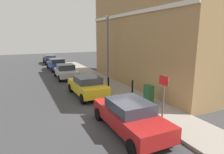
{
  "coord_description": "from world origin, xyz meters",
  "views": [
    {
      "loc": [
        -4.63,
        -8.85,
        4.21
      ],
      "look_at": [
        1.41,
        3.87,
        1.2
      ],
      "focal_mm": 31.24,
      "sensor_mm": 36.0,
      "label": 1
    }
  ],
  "objects_px": {
    "car_red": "(129,115)",
    "lamppost": "(108,46)",
    "car_yellow": "(87,86)",
    "utility_cabinet": "(149,95)",
    "street_sign": "(163,92)",
    "car_black": "(50,59)",
    "bollard_far_kerb": "(108,84)",
    "bollard_near_cabinet": "(132,87)",
    "car_silver": "(66,71)",
    "car_blue": "(57,64)"
  },
  "relations": [
    {
      "from": "car_yellow",
      "to": "car_silver",
      "type": "xyz_separation_m",
      "value": [
        -0.1,
        6.51,
        -0.03
      ]
    },
    {
      "from": "street_sign",
      "to": "lamppost",
      "type": "bearing_deg",
      "value": 82.77
    },
    {
      "from": "car_red",
      "to": "car_silver",
      "type": "relative_size",
      "value": 1.12
    },
    {
      "from": "lamppost",
      "to": "car_black",
      "type": "bearing_deg",
      "value": 100.47
    },
    {
      "from": "car_silver",
      "to": "bollard_far_kerb",
      "type": "height_order",
      "value": "car_silver"
    },
    {
      "from": "utility_cabinet",
      "to": "lamppost",
      "type": "bearing_deg",
      "value": 88.75
    },
    {
      "from": "car_silver",
      "to": "bollard_near_cabinet",
      "type": "xyz_separation_m",
      "value": [
        2.88,
        -8.03,
        -0.01
      ]
    },
    {
      "from": "car_red",
      "to": "utility_cabinet",
      "type": "distance_m",
      "value": 3.46
    },
    {
      "from": "utility_cabinet",
      "to": "street_sign",
      "type": "distance_m",
      "value": 2.79
    },
    {
      "from": "lamppost",
      "to": "bollard_near_cabinet",
      "type": "bearing_deg",
      "value": -90.51
    },
    {
      "from": "car_black",
      "to": "street_sign",
      "type": "xyz_separation_m",
      "value": [
        1.7,
        -23.93,
        0.97
      ]
    },
    {
      "from": "car_yellow",
      "to": "car_red",
      "type": "bearing_deg",
      "value": 178.96
    },
    {
      "from": "car_yellow",
      "to": "street_sign",
      "type": "relative_size",
      "value": 1.76
    },
    {
      "from": "utility_cabinet",
      "to": "bollard_far_kerb",
      "type": "distance_m",
      "value": 3.76
    },
    {
      "from": "car_black",
      "to": "utility_cabinet",
      "type": "distance_m",
      "value": 21.67
    },
    {
      "from": "lamppost",
      "to": "bollard_far_kerb",
      "type": "bearing_deg",
      "value": -113.43
    },
    {
      "from": "car_black",
      "to": "utility_cabinet",
      "type": "bearing_deg",
      "value": -171.71
    },
    {
      "from": "car_silver",
      "to": "utility_cabinet",
      "type": "distance_m",
      "value": 10.45
    },
    {
      "from": "car_silver",
      "to": "car_blue",
      "type": "xyz_separation_m",
      "value": [
        0.03,
        5.28,
        0.03
      ]
    },
    {
      "from": "utility_cabinet",
      "to": "bollard_near_cabinet",
      "type": "height_order",
      "value": "utility_cabinet"
    },
    {
      "from": "car_blue",
      "to": "street_sign",
      "type": "distance_m",
      "value": 17.89
    },
    {
      "from": "lamppost",
      "to": "car_yellow",
      "type": "bearing_deg",
      "value": -135.76
    },
    {
      "from": "car_red",
      "to": "car_yellow",
      "type": "distance_m",
      "value": 5.8
    },
    {
      "from": "car_silver",
      "to": "utility_cabinet",
      "type": "xyz_separation_m",
      "value": [
        2.78,
        -10.07,
        -0.03
      ]
    },
    {
      "from": "car_red",
      "to": "lamppost",
      "type": "relative_size",
      "value": 0.78
    },
    {
      "from": "street_sign",
      "to": "car_black",
      "type": "bearing_deg",
      "value": 94.07
    },
    {
      "from": "bollard_near_cabinet",
      "to": "street_sign",
      "type": "distance_m",
      "value": 4.69
    },
    {
      "from": "lamppost",
      "to": "car_silver",
      "type": "bearing_deg",
      "value": 127.67
    },
    {
      "from": "bollard_near_cabinet",
      "to": "car_black",
      "type": "bearing_deg",
      "value": 98.11
    },
    {
      "from": "car_black",
      "to": "street_sign",
      "type": "relative_size",
      "value": 1.89
    },
    {
      "from": "utility_cabinet",
      "to": "car_yellow",
      "type": "bearing_deg",
      "value": 126.91
    },
    {
      "from": "car_red",
      "to": "car_yellow",
      "type": "xyz_separation_m",
      "value": [
        -0.03,
        5.8,
        0.0
      ]
    },
    {
      "from": "utility_cabinet",
      "to": "lamppost",
      "type": "height_order",
      "value": "lamppost"
    },
    {
      "from": "car_silver",
      "to": "car_yellow",
      "type": "bearing_deg",
      "value": -177.75
    },
    {
      "from": "car_black",
      "to": "lamppost",
      "type": "bearing_deg",
      "value": -168.32
    },
    {
      "from": "car_black",
      "to": "bollard_far_kerb",
      "type": "xyz_separation_m",
      "value": [
        1.65,
        -17.88,
        0.01
      ]
    },
    {
      "from": "bollard_far_kerb",
      "to": "lamppost",
      "type": "xyz_separation_m",
      "value": [
        1.16,
        2.68,
        2.6
      ]
    },
    {
      "from": "utility_cabinet",
      "to": "car_red",
      "type": "bearing_deg",
      "value": -139.75
    },
    {
      "from": "car_red",
      "to": "lamppost",
      "type": "bearing_deg",
      "value": -17.69
    },
    {
      "from": "car_silver",
      "to": "street_sign",
      "type": "bearing_deg",
      "value": -170.43
    },
    {
      "from": "bollard_far_kerb",
      "to": "lamppost",
      "type": "bearing_deg",
      "value": 66.57
    },
    {
      "from": "utility_cabinet",
      "to": "street_sign",
      "type": "xyz_separation_m",
      "value": [
        -0.97,
        -2.43,
        0.98
      ]
    },
    {
      "from": "car_red",
      "to": "bollard_near_cabinet",
      "type": "bearing_deg",
      "value": -32.32
    },
    {
      "from": "bollard_far_kerb",
      "to": "lamppost",
      "type": "distance_m",
      "value": 3.91
    },
    {
      "from": "bollard_near_cabinet",
      "to": "car_silver",
      "type": "bearing_deg",
      "value": 109.71
    },
    {
      "from": "street_sign",
      "to": "lamppost",
      "type": "distance_m",
      "value": 8.95
    },
    {
      "from": "car_red",
      "to": "car_blue",
      "type": "bearing_deg",
      "value": 0.71
    },
    {
      "from": "car_red",
      "to": "car_black",
      "type": "height_order",
      "value": "car_red"
    },
    {
      "from": "car_black",
      "to": "lamppost",
      "type": "height_order",
      "value": "lamppost"
    },
    {
      "from": "bollard_far_kerb",
      "to": "lamppost",
      "type": "height_order",
      "value": "lamppost"
    }
  ]
}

